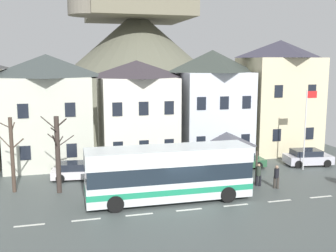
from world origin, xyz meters
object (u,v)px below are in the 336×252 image
at_px(parked_car_00, 307,157).
at_px(transit_bus, 169,174).
at_px(public_bench, 217,165).
at_px(parked_car_02, 79,171).
at_px(hilltop_castle, 137,64).
at_px(bus_shelter, 226,140).
at_px(townhouse_04, 279,97).
at_px(bare_tree_00, 12,154).
at_px(pedestrian_00, 259,174).
at_px(townhouse_03, 212,103).
at_px(pedestrian_01, 276,176).
at_px(flagpole, 306,124).
at_px(townhouse_01, 48,111).
at_px(bare_tree_02, 58,153).
at_px(townhouse_02, 137,111).
at_px(parked_car_01, 238,160).

bearing_deg(parked_car_00, transit_bus, -150.21).
bearing_deg(public_bench, parked_car_02, 177.68).
bearing_deg(parked_car_02, parked_car_00, 4.16).
height_order(hilltop_castle, bus_shelter, hilltop_castle).
height_order(townhouse_04, transit_bus, townhouse_04).
bearing_deg(hilltop_castle, parked_car_02, -110.50).
bearing_deg(bare_tree_00, public_bench, 5.83).
height_order(bus_shelter, parked_car_02, bus_shelter).
relative_size(parked_car_00, pedestrian_00, 2.51).
distance_m(townhouse_03, public_bench, 7.14).
relative_size(hilltop_castle, bus_shelter, 10.00).
bearing_deg(pedestrian_01, parked_car_00, 40.90).
height_order(townhouse_04, bare_tree_00, townhouse_04).
relative_size(bus_shelter, flagpole, 0.56).
bearing_deg(transit_bus, bus_shelter, 33.85).
bearing_deg(bare_tree_00, bus_shelter, -3.09).
distance_m(townhouse_01, flagpole, 21.13).
distance_m(hilltop_castle, bus_shelter, 27.66).
relative_size(townhouse_03, townhouse_04, 0.91).
height_order(townhouse_01, bare_tree_02, townhouse_01).
bearing_deg(townhouse_02, flagpole, -29.15).
bearing_deg(hilltop_castle, parked_car_00, -68.44).
height_order(transit_bus, parked_car_02, transit_bus).
bearing_deg(hilltop_castle, transit_bus, -97.09).
bearing_deg(pedestrian_00, parked_car_01, 82.43).
xyz_separation_m(townhouse_03, bare_tree_02, (-13.84, -7.89, -2.16)).
relative_size(parked_car_01, pedestrian_01, 2.61).
height_order(transit_bus, pedestrian_01, transit_bus).
bearing_deg(townhouse_02, pedestrian_01, -54.36).
bearing_deg(parked_car_00, public_bench, -174.47).
distance_m(hilltop_castle, transit_bus, 31.53).
height_order(pedestrian_00, bare_tree_00, bare_tree_00).
bearing_deg(hilltop_castle, bare_tree_00, -117.08).
distance_m(parked_car_00, bare_tree_02, 20.60).
relative_size(bus_shelter, parked_car_02, 0.85).
distance_m(pedestrian_00, flagpole, 7.04).
xyz_separation_m(transit_bus, bare_tree_02, (-6.70, 3.37, 0.98)).
distance_m(townhouse_03, flagpole, 8.87).
bearing_deg(parked_car_00, pedestrian_01, -131.37).
distance_m(townhouse_02, pedestrian_01, 13.73).
distance_m(parked_car_00, bare_tree_00, 23.44).
xyz_separation_m(transit_bus, pedestrian_00, (6.91, 1.32, -0.88)).
bearing_deg(parked_car_00, flagpole, -124.82).
bearing_deg(townhouse_01, townhouse_03, 0.50).
distance_m(pedestrian_01, flagpole, 6.75).
distance_m(townhouse_04, parked_car_01, 9.41).
relative_size(townhouse_02, flagpole, 1.36).
bearing_deg(transit_bus, public_bench, 47.05).
xyz_separation_m(townhouse_02, bare_tree_02, (-6.81, -7.90, -1.69)).
height_order(pedestrian_01, bare_tree_02, bare_tree_02).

